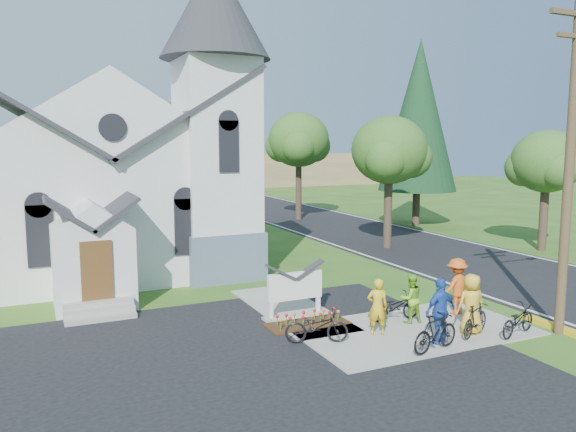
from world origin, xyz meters
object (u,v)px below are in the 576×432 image
bike_3 (475,320)px  bike_0 (317,326)px  cyclist_3 (457,286)px  cyclist_4 (471,304)px  utility_pole (572,152)px  bike_2 (395,307)px  cyclist_2 (440,311)px  cyclist_1 (411,298)px  bike_4 (518,320)px  cyclist_0 (377,307)px  bike_1 (436,332)px  church_sign (295,287)px

bike_3 → bike_0: bearing=47.6°
cyclist_3 → cyclist_4: size_ratio=1.03×
utility_pole → bike_2: bearing=142.7°
utility_pole → cyclist_2: size_ratio=5.34×
cyclist_1 → bike_4: 3.14m
cyclist_2 → cyclist_4: cyclist_2 is taller
cyclist_2 → bike_3: bearing=174.9°
cyclist_0 → bike_4: bearing=177.7°
bike_1 → cyclist_3: 3.69m
bike_4 → bike_2: bearing=26.4°
bike_1 → cyclist_4: size_ratio=0.97×
cyclist_0 → bike_3: (2.55, -1.29, -0.36)m
bike_0 → bike_4: (5.64, -1.93, -0.02)m
cyclist_2 → bike_4: cyclist_2 is taller
church_sign → cyclist_1: bearing=-35.3°
bike_0 → bike_3: bearing=-86.3°
bike_3 → cyclist_1: bearing=4.1°
cyclist_0 → bike_0: bearing=18.7°
church_sign → bike_0: 2.57m
bike_0 → cyclist_3: bearing=-63.7°
bike_2 → cyclist_3: (2.22, -0.27, 0.48)m
church_sign → bike_2: (2.70, -1.75, -0.53)m
cyclist_0 → utility_pole: bearing=-178.7°
cyclist_3 → bike_2: bearing=-14.2°
cyclist_1 → cyclist_0: bearing=22.8°
bike_2 → cyclist_0: bearing=127.9°
bike_1 → bike_4: 3.02m
cyclist_3 → bike_3: bearing=56.3°
bike_1 → cyclist_4: (1.87, 0.70, 0.37)m
church_sign → cyclist_4: size_ratio=1.22×
bike_0 → cyclist_4: bearing=-83.8°
bike_2 → bike_3: bike_3 is taller
cyclist_1 → bike_3: (0.98, -1.79, -0.29)m
cyclist_1 → cyclist_4: cyclist_4 is taller
church_sign → cyclist_1: size_ratio=1.42×
cyclist_1 → cyclist_4: bearing=127.2°
bike_2 → cyclist_4: bearing=-143.0°
bike_1 → bike_3: 1.92m
utility_pole → cyclist_4: 5.24m
cyclist_3 → bike_3: 2.16m
utility_pole → cyclist_0: utility_pole is taller
cyclist_0 → cyclist_4: size_ratio=0.94×
bike_1 → cyclist_4: 2.03m
bike_3 → bike_4: 1.26m
cyclist_0 → cyclist_1: 1.65m
bike_4 → bike_3: bearing=50.9°
utility_pole → bike_4: utility_pole is taller
bike_0 → cyclist_3: (5.42, 0.45, 0.46)m
church_sign → bike_2: church_sign is taller
bike_4 → bike_0: bearing=54.8°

